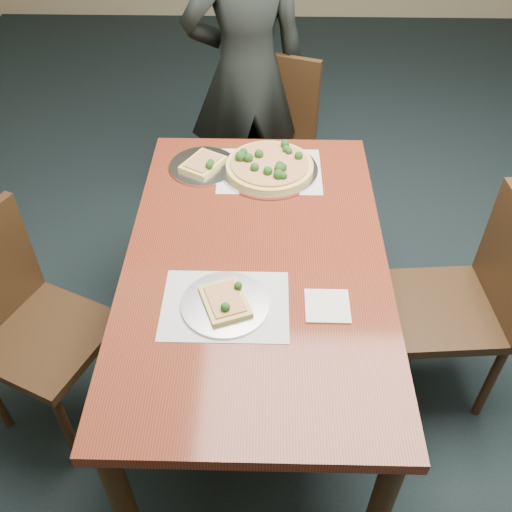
{
  "coord_description": "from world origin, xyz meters",
  "views": [
    {
      "loc": [
        -0.4,
        -1.6,
        2.1
      ],
      "look_at": [
        -0.43,
        -0.17,
        0.75
      ],
      "focal_mm": 40.0,
      "sensor_mm": 36.0,
      "label": 1
    }
  ],
  "objects_px": {
    "chair_right": "(469,297)",
    "slice_plate_far": "(203,165)",
    "chair_left": "(24,319)",
    "pizza_pan": "(270,166)",
    "chair_far": "(271,137)",
    "dining_table": "(256,275)",
    "diner": "(246,73)",
    "slice_plate_near": "(225,303)"
  },
  "relations": [
    {
      "from": "chair_far",
      "to": "chair_left",
      "type": "xyz_separation_m",
      "value": [
        -0.89,
        -1.25,
        0.0
      ]
    },
    {
      "from": "chair_left",
      "to": "chair_right",
      "type": "bearing_deg",
      "value": -60.92
    },
    {
      "from": "chair_far",
      "to": "pizza_pan",
      "type": "bearing_deg",
      "value": -71.57
    },
    {
      "from": "chair_far",
      "to": "slice_plate_far",
      "type": "bearing_deg",
      "value": -95.12
    },
    {
      "from": "chair_far",
      "to": "chair_left",
      "type": "bearing_deg",
      "value": -106.21
    },
    {
      "from": "slice_plate_near",
      "to": "slice_plate_far",
      "type": "xyz_separation_m",
      "value": [
        -0.14,
        0.76,
        -0.0
      ]
    },
    {
      "from": "dining_table",
      "to": "chair_left",
      "type": "bearing_deg",
      "value": -172.91
    },
    {
      "from": "slice_plate_near",
      "to": "chair_far",
      "type": "bearing_deg",
      "value": 84.09
    },
    {
      "from": "pizza_pan",
      "to": "slice_plate_far",
      "type": "bearing_deg",
      "value": 175.36
    },
    {
      "from": "chair_left",
      "to": "slice_plate_far",
      "type": "bearing_deg",
      "value": -19.98
    },
    {
      "from": "chair_right",
      "to": "slice_plate_far",
      "type": "relative_size",
      "value": 3.25
    },
    {
      "from": "dining_table",
      "to": "slice_plate_far",
      "type": "distance_m",
      "value": 0.59
    },
    {
      "from": "diner",
      "to": "slice_plate_far",
      "type": "xyz_separation_m",
      "value": [
        -0.15,
        -0.68,
        -0.07
      ]
    },
    {
      "from": "diner",
      "to": "pizza_pan",
      "type": "distance_m",
      "value": 0.72
    },
    {
      "from": "chair_left",
      "to": "slice_plate_far",
      "type": "distance_m",
      "value": 0.91
    },
    {
      "from": "slice_plate_near",
      "to": "pizza_pan",
      "type": "bearing_deg",
      "value": 79.65
    },
    {
      "from": "dining_table",
      "to": "slice_plate_far",
      "type": "relative_size",
      "value": 5.36
    },
    {
      "from": "chair_left",
      "to": "diner",
      "type": "bearing_deg",
      "value": -6.18
    },
    {
      "from": "dining_table",
      "to": "chair_right",
      "type": "distance_m",
      "value": 0.81
    },
    {
      "from": "chair_right",
      "to": "pizza_pan",
      "type": "distance_m",
      "value": 0.92
    },
    {
      "from": "chair_left",
      "to": "pizza_pan",
      "type": "bearing_deg",
      "value": -31.33
    },
    {
      "from": "chair_left",
      "to": "pizza_pan",
      "type": "relative_size",
      "value": 2.31
    },
    {
      "from": "diner",
      "to": "dining_table",
      "type": "bearing_deg",
      "value": 79.57
    },
    {
      "from": "dining_table",
      "to": "chair_far",
      "type": "height_order",
      "value": "chair_far"
    },
    {
      "from": "slice_plate_near",
      "to": "chair_left",
      "type": "bearing_deg",
      "value": 170.51
    },
    {
      "from": "chair_left",
      "to": "pizza_pan",
      "type": "distance_m",
      "value": 1.1
    },
    {
      "from": "pizza_pan",
      "to": "slice_plate_near",
      "type": "bearing_deg",
      "value": -100.35
    },
    {
      "from": "pizza_pan",
      "to": "chair_right",
      "type": "bearing_deg",
      "value": -31.54
    },
    {
      "from": "dining_table",
      "to": "chair_far",
      "type": "distance_m",
      "value": 1.16
    },
    {
      "from": "pizza_pan",
      "to": "slice_plate_far",
      "type": "distance_m",
      "value": 0.27
    },
    {
      "from": "slice_plate_far",
      "to": "chair_far",
      "type": "bearing_deg",
      "value": 65.69
    },
    {
      "from": "diner",
      "to": "slice_plate_far",
      "type": "relative_size",
      "value": 5.96
    },
    {
      "from": "slice_plate_far",
      "to": "dining_table",
      "type": "bearing_deg",
      "value": -66.6
    },
    {
      "from": "dining_table",
      "to": "diner",
      "type": "relative_size",
      "value": 0.9
    },
    {
      "from": "dining_table",
      "to": "chair_left",
      "type": "distance_m",
      "value": 0.86
    },
    {
      "from": "chair_far",
      "to": "slice_plate_far",
      "type": "relative_size",
      "value": 3.25
    },
    {
      "from": "dining_table",
      "to": "pizza_pan",
      "type": "bearing_deg",
      "value": 85.1
    },
    {
      "from": "chair_far",
      "to": "pizza_pan",
      "type": "distance_m",
      "value": 0.69
    },
    {
      "from": "chair_far",
      "to": "slice_plate_near",
      "type": "relative_size",
      "value": 3.25
    },
    {
      "from": "dining_table",
      "to": "slice_plate_near",
      "type": "xyz_separation_m",
      "value": [
        -0.09,
        -0.23,
        0.11
      ]
    },
    {
      "from": "pizza_pan",
      "to": "slice_plate_near",
      "type": "xyz_separation_m",
      "value": [
        -0.13,
        -0.74,
        -0.01
      ]
    },
    {
      "from": "chair_right",
      "to": "slice_plate_near",
      "type": "height_order",
      "value": "chair_right"
    }
  ]
}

